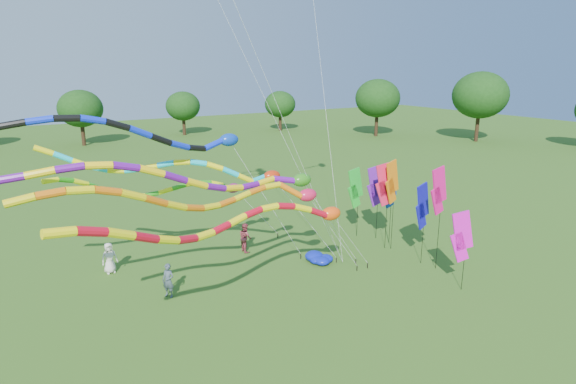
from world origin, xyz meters
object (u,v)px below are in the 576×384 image
tube_kite_orange (224,196)px  blue_nylon_heap (321,259)px  tube_kite_red (254,220)px  person_a (109,258)px  person_b (168,280)px  person_c (245,237)px

tube_kite_orange → blue_nylon_heap: tube_kite_orange is taller
tube_kite_red → person_a: bearing=102.7°
tube_kite_orange → blue_nylon_heap: size_ratio=8.16×
person_a → person_b: bearing=-73.1°
person_a → tube_kite_orange: bearing=-72.6°
tube_kite_red → person_c: (3.06, 7.21, -3.58)m
person_a → person_b: size_ratio=1.01×
tube_kite_red → tube_kite_orange: 1.50m
person_a → person_b: (1.74, -4.09, -0.00)m
blue_nylon_heap → person_a: 10.88m
person_b → person_c: 6.28m
tube_kite_red → person_a: tube_kite_red is taller
tube_kite_orange → person_c: (3.97, 6.42, -4.48)m
tube_kite_orange → tube_kite_red: bearing=-48.6°
blue_nylon_heap → person_c: (-2.75, 3.52, 0.61)m
tube_kite_orange → person_c: 8.78m
blue_nylon_heap → person_c: 4.51m
tube_kite_red → tube_kite_orange: size_ratio=0.99×
tube_kite_red → blue_nylon_heap: size_ratio=8.12×
tube_kite_red → person_b: bearing=106.2°
blue_nylon_heap → person_c: size_ratio=1.09×
blue_nylon_heap → person_a: person_a is taller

